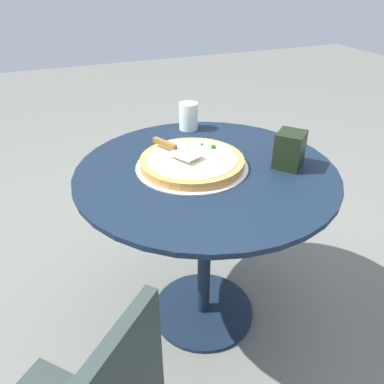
# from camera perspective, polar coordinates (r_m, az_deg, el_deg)

# --- Properties ---
(ground_plane) EXTENTS (10.00, 10.00, 0.00)m
(ground_plane) POSITION_cam_1_polar(r_m,az_deg,el_deg) (1.77, 1.67, -17.48)
(ground_plane) COLOR slate
(patio_table) EXTENTS (0.91, 0.91, 0.71)m
(patio_table) POSITION_cam_1_polar(r_m,az_deg,el_deg) (1.40, 2.01, -2.25)
(patio_table) COLOR #111F2F
(patio_table) RESTS_ON ground
(pizza_on_tray) EXTENTS (0.39, 0.39, 0.05)m
(pizza_on_tray) POSITION_cam_1_polar(r_m,az_deg,el_deg) (1.32, 0.01, 4.53)
(pizza_on_tray) COLOR silver
(pizza_on_tray) RESTS_ON patio_table
(pizza_server) EXTENTS (0.21, 0.13, 0.02)m
(pizza_server) POSITION_cam_1_polar(r_m,az_deg,el_deg) (1.33, -2.64, 6.59)
(pizza_server) COLOR silver
(pizza_server) RESTS_ON pizza_on_tray
(drinking_cup) EXTENTS (0.08, 0.08, 0.11)m
(drinking_cup) POSITION_cam_1_polar(r_m,az_deg,el_deg) (1.63, -0.54, 11.34)
(drinking_cup) COLOR silver
(drinking_cup) RESTS_ON patio_table
(napkin_dispenser) EXTENTS (0.13, 0.13, 0.13)m
(napkin_dispenser) POSITION_cam_1_polar(r_m,az_deg,el_deg) (1.35, 14.49, 6.18)
(napkin_dispenser) COLOR black
(napkin_dispenser) RESTS_ON patio_table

